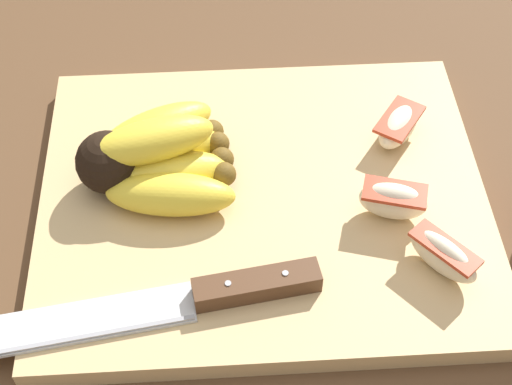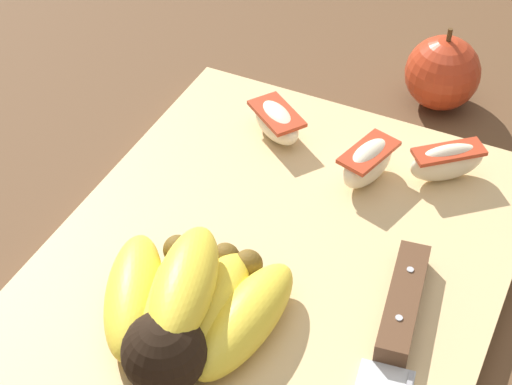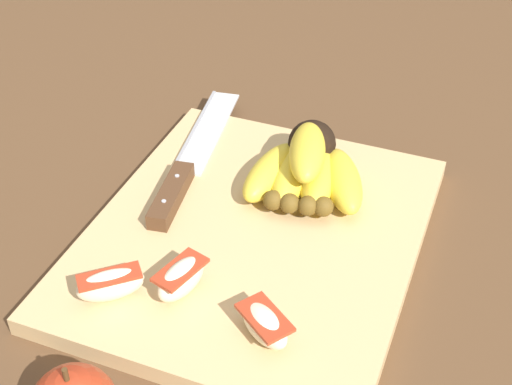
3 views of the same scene
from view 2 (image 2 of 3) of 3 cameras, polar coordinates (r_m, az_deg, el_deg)
name	(u,v)px [view 2 (image 2 of 3)]	position (r m, az deg, el deg)	size (l,w,h in m)	color
ground_plane	(291,277)	(0.64, 2.40, -5.72)	(6.00, 6.00, 0.00)	brown
cutting_board	(275,267)	(0.63, 1.27, -5.07)	(0.39, 0.33, 0.02)	tan
banana_bunch	(186,309)	(0.56, -4.77, -7.91)	(0.14, 0.15, 0.06)	black
chefs_knife	(390,360)	(0.56, 9.10, -11.12)	(0.28, 0.07, 0.02)	silver
apple_wedge_near	(368,162)	(0.68, 7.58, 2.04)	(0.06, 0.04, 0.04)	#F4E5C1
apple_wedge_middle	(277,121)	(0.72, 1.40, 4.84)	(0.06, 0.06, 0.03)	#F4E5C1
apple_wedge_far	(447,161)	(0.69, 12.82, 2.07)	(0.06, 0.06, 0.03)	#F4E5C1
whole_apple	(443,73)	(0.80, 12.53, 7.91)	(0.07, 0.07, 0.08)	#AD3319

